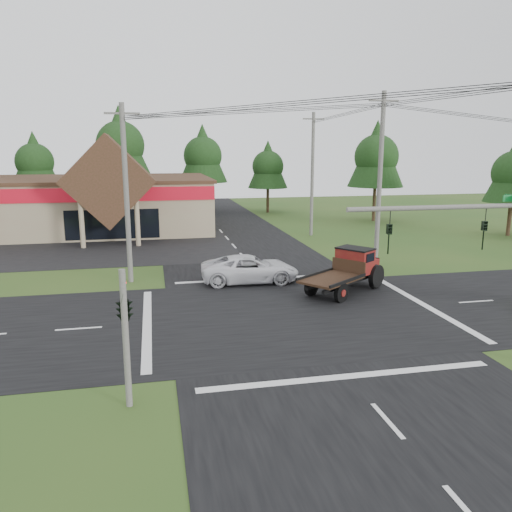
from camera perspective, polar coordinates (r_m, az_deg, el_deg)
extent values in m
plane|color=#294C1B|center=(24.55, 4.33, -6.68)|extent=(120.00, 120.00, 0.00)
cube|color=black|center=(24.55, 4.33, -6.65)|extent=(12.00, 120.00, 0.02)
cube|color=black|center=(24.55, 4.33, -6.65)|extent=(120.00, 12.00, 0.02)
cube|color=black|center=(42.72, -21.63, 0.58)|extent=(28.00, 14.00, 0.02)
cube|color=#9C846A|center=(53.44, -22.02, 5.39)|extent=(30.00, 15.00, 5.00)
cube|color=#382816|center=(53.25, -22.24, 8.11)|extent=(30.40, 15.40, 0.30)
cube|color=#A90D1C|center=(45.92, -23.79, 6.31)|extent=(30.00, 0.12, 1.20)
cube|color=#382816|center=(44.03, -16.45, 8.20)|extent=(7.78, 4.00, 7.78)
cylinder|color=#9C846A|center=(42.90, -19.29, 3.49)|extent=(0.40, 0.40, 4.00)
cylinder|color=#9C846A|center=(42.55, -13.40, 3.78)|extent=(0.40, 0.40, 4.00)
cube|color=black|center=(45.38, -16.07, 3.49)|extent=(8.00, 0.08, 2.60)
cylinder|color=#595651|center=(18.00, 22.29, 5.22)|extent=(8.00, 0.16, 0.16)
imported|color=black|center=(18.70, 24.60, 2.15)|extent=(0.16, 0.20, 1.00)
imported|color=black|center=(16.87, 14.95, 1.87)|extent=(0.16, 0.20, 1.00)
cylinder|color=#595651|center=(15.89, -14.66, -9.23)|extent=(0.20, 0.20, 4.40)
imported|color=black|center=(15.62, -14.91, -3.82)|extent=(0.53, 2.48, 1.00)
sphere|color=#FF0C0C|center=(15.71, -14.93, -2.97)|extent=(0.18, 0.18, 0.18)
cylinder|color=#595651|center=(30.47, -14.59, 6.73)|extent=(0.30, 0.30, 10.50)
cube|color=#595651|center=(30.43, -15.07, 15.47)|extent=(2.00, 0.12, 0.12)
cylinder|color=#595651|center=(33.69, 13.94, 8.08)|extent=(0.30, 0.30, 11.50)
cube|color=#595651|center=(33.77, 14.40, 16.83)|extent=(2.00, 0.12, 0.12)
cylinder|color=#595651|center=(46.70, 6.45, 9.17)|extent=(0.30, 0.30, 11.20)
cube|color=#595651|center=(46.73, 6.60, 15.30)|extent=(2.00, 0.12, 0.12)
cylinder|color=#332316|center=(66.00, -23.62, 5.70)|extent=(0.36, 0.36, 3.50)
cone|color=#193313|center=(65.73, -24.00, 10.08)|extent=(5.60, 5.60, 6.60)
sphere|color=#193313|center=(65.73, -23.97, 9.82)|extent=(4.40, 4.40, 4.40)
cylinder|color=#332316|center=(63.66, -14.96, 6.58)|extent=(0.36, 0.36, 4.55)
cone|color=#193313|center=(63.43, -15.28, 12.49)|extent=(7.28, 7.28, 8.58)
sphere|color=#193313|center=(63.42, -15.26, 12.14)|extent=(5.72, 5.72, 5.72)
cylinder|color=#332316|center=(64.93, -6.00, 6.70)|extent=(0.36, 0.36, 3.85)
cone|color=#193313|center=(64.66, -6.11, 11.61)|extent=(6.16, 6.16, 7.26)
sphere|color=#193313|center=(64.66, -6.10, 11.32)|extent=(4.84, 4.84, 4.84)
cylinder|color=#332316|center=(64.30, 1.35, 6.40)|extent=(0.36, 0.36, 3.15)
cone|color=#193313|center=(64.02, 1.37, 10.45)|extent=(5.04, 5.04, 5.94)
sphere|color=#193313|center=(64.03, 1.37, 10.21)|extent=(3.96, 3.96, 3.96)
cylinder|color=#332316|center=(58.10, 13.34, 5.83)|extent=(0.36, 0.36, 3.85)
cone|color=#193313|center=(57.79, 13.61, 11.31)|extent=(6.16, 6.16, 7.26)
sphere|color=#193313|center=(57.80, 13.59, 10.98)|extent=(4.84, 4.84, 4.84)
cylinder|color=#332316|center=(52.19, 26.97, 3.80)|extent=(0.36, 0.36, 3.15)
imported|color=silver|center=(30.17, -0.70, -1.47)|extent=(6.00, 2.99, 1.63)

